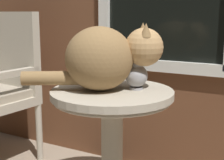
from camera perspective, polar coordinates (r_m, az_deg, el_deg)
wicker_side_table at (r=1.72m, az=0.00°, el=-7.95°), size 0.61×0.61×0.64m
cat at (r=1.63m, az=-1.13°, el=3.88°), size 0.62×0.45×0.33m
pewter_vase_with_ivy at (r=1.66m, az=4.17°, el=1.38°), size 0.11×0.13×0.29m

